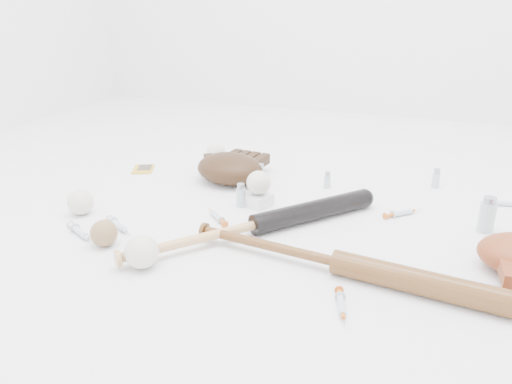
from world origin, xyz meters
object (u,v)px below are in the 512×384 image
(bat_wood, at_px, (337,262))
(glove_dark, at_px, (230,168))
(pedestal, at_px, (258,200))
(bat_dark, at_px, (256,225))

(bat_wood, height_order, glove_dark, glove_dark)
(bat_wood, xyz_separation_m, pedestal, (-0.31, 0.32, -0.01))
(pedestal, bearing_deg, bat_wood, -45.94)
(bat_dark, distance_m, glove_dark, 0.43)
(bat_dark, height_order, bat_wood, bat_dark)
(bat_dark, relative_size, glove_dark, 2.85)
(glove_dark, bearing_deg, bat_wood, -37.83)
(bat_wood, distance_m, glove_dark, 0.68)
(bat_wood, relative_size, glove_dark, 2.79)
(bat_dark, xyz_separation_m, bat_wood, (0.25, -0.13, -0.00))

